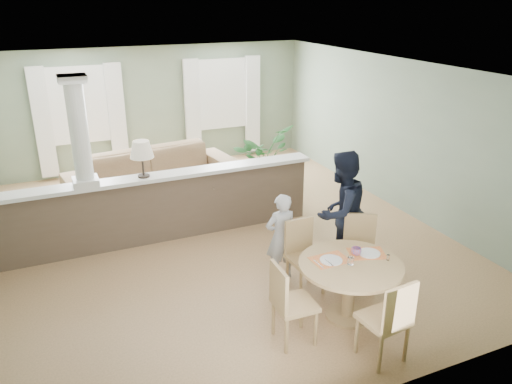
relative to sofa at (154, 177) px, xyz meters
name	(u,v)px	position (x,y,z in m)	size (l,w,h in m)	color
ground	(215,235)	(0.54, -1.92, -0.47)	(8.00, 8.00, 0.00)	tan
room_shell	(197,120)	(0.52, -1.29, 1.34)	(7.02, 8.02, 2.71)	gray
pony_wall	(150,200)	(-0.44, -1.72, 0.24)	(5.32, 0.38, 2.70)	brown
sofa	(154,177)	(0.00, 0.00, 0.00)	(3.22, 1.26, 0.94)	#8C704C
houseplant	(262,159)	(2.11, -0.34, 0.19)	(1.19, 1.03, 1.32)	#266027
dining_table	(350,274)	(1.29, -4.71, 0.13)	(1.24, 1.24, 0.85)	tan
chair_far_boy	(303,252)	(1.10, -3.90, 0.07)	(0.46, 0.46, 0.97)	tan
chair_far_man	(360,248)	(1.85, -4.11, 0.08)	(0.61, 0.61, 0.99)	tan
chair_near	(389,318)	(1.22, -5.56, 0.09)	(0.50, 0.50, 1.01)	tan
chair_side	(289,300)	(0.41, -4.84, 0.07)	(0.46, 0.46, 0.99)	tan
child_person	(281,237)	(0.95, -3.55, 0.16)	(0.46, 0.30, 1.26)	#ADADB2
man_person	(340,212)	(1.82, -3.65, 0.42)	(0.86, 0.67, 1.77)	black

